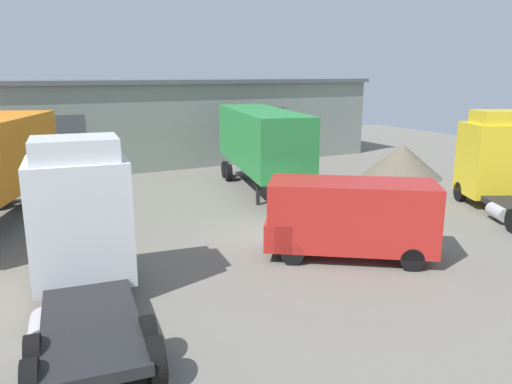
# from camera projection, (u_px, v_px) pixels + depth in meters

# --- Properties ---
(ground_plane) EXTENTS (60.00, 60.00, 0.00)m
(ground_plane) POSITION_uv_depth(u_px,v_px,m) (291.00, 234.00, 18.52)
(ground_plane) COLOR slate
(warehouse_building) EXTENTS (29.85, 6.84, 5.43)m
(warehouse_building) POSITION_uv_depth(u_px,v_px,m) (154.00, 122.00, 32.68)
(warehouse_building) COLOR gray
(warehouse_building) RESTS_ON ground_plane
(tractor_unit_white) EXTENTS (3.27, 6.73, 4.27)m
(tractor_unit_white) POSITION_uv_depth(u_px,v_px,m) (81.00, 227.00, 12.75)
(tractor_unit_white) COLOR silver
(tractor_unit_white) RESTS_ON ground_plane
(container_trailer_green) EXTENTS (4.62, 9.72, 4.08)m
(container_trailer_green) POSITION_uv_depth(u_px,v_px,m) (261.00, 140.00, 24.64)
(container_trailer_green) COLOR #28843D
(container_trailer_green) RESTS_ON ground_plane
(tractor_unit_yellow) EXTENTS (5.20, 7.12, 4.25)m
(tractor_unit_yellow) POSITION_uv_depth(u_px,v_px,m) (499.00, 163.00, 21.87)
(tractor_unit_yellow) COLOR yellow
(tractor_unit_yellow) RESTS_ON ground_plane
(delivery_van_red) EXTENTS (5.49, 4.71, 2.51)m
(delivery_van_red) POSITION_uv_depth(u_px,v_px,m) (346.00, 217.00, 15.92)
(delivery_van_red) COLOR red
(delivery_van_red) RESTS_ON ground_plane
(gravel_pile) EXTENTS (4.52, 4.52, 1.87)m
(gravel_pile) POSITION_uv_depth(u_px,v_px,m) (402.00, 161.00, 28.58)
(gravel_pile) COLOR #665B4C
(gravel_pile) RESTS_ON ground_plane
(traffic_cone) EXTENTS (0.40, 0.40, 0.55)m
(traffic_cone) POSITION_uv_depth(u_px,v_px,m) (391.00, 222.00, 19.12)
(traffic_cone) COLOR black
(traffic_cone) RESTS_ON ground_plane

